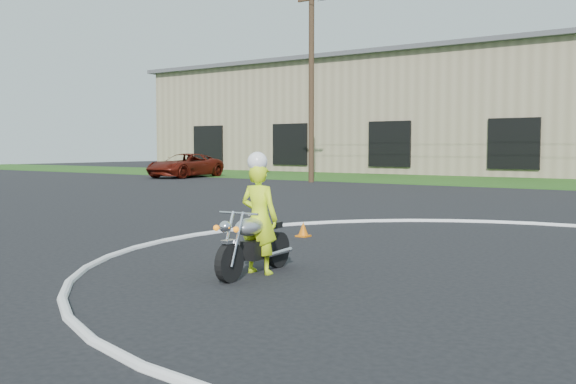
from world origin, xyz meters
The scene contains 5 objects.
ground centered at (0.00, 0.00, 0.00)m, with size 120.00×120.00×0.00m, color black.
primary_motorcycle centered at (-2.61, 0.61, 0.45)m, with size 0.62×1.77×0.93m.
rider_primary_grp centered at (-2.61, 0.74, 0.83)m, with size 0.60×0.42×1.72m.
pickup_grp centered at (-24.03, 21.12, 0.71)m, with size 2.73×5.26×1.42m.
warehouse centered at (-18.00, 39.99, 4.16)m, with size 41.00×17.00×8.30m.
Camera 1 is at (2.91, -6.36, 1.79)m, focal length 40.00 mm.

